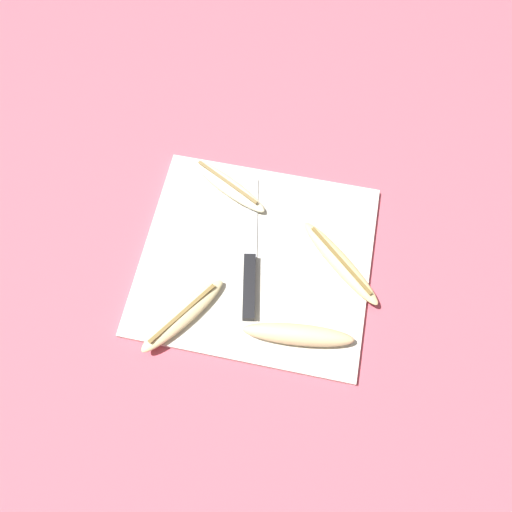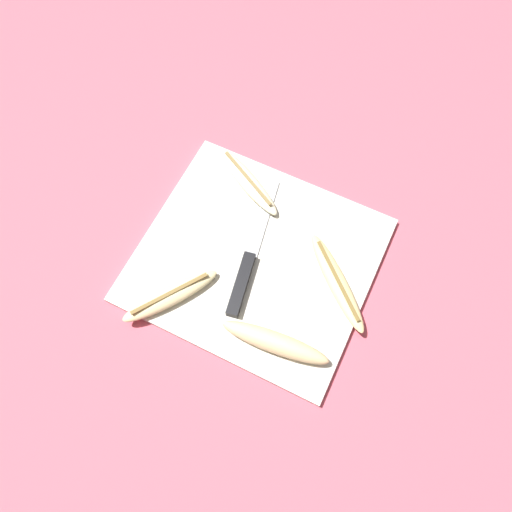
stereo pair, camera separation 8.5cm
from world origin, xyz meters
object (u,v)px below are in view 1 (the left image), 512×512
at_px(banana_mellow_near, 298,335).
at_px(banana_spotted_left, 340,262).
at_px(banana_bright_far, 228,185).
at_px(banana_ripe_center, 183,315).
at_px(knife, 250,272).

distance_m(banana_mellow_near, banana_spotted_left, 0.15).
xyz_separation_m(banana_mellow_near, banana_spotted_left, (0.05, 0.14, -0.01)).
distance_m(banana_bright_far, banana_ripe_center, 0.25).
relative_size(banana_spotted_left, banana_ripe_center, 1.01).
distance_m(banana_spotted_left, banana_ripe_center, 0.28).
xyz_separation_m(knife, banana_spotted_left, (0.15, 0.05, 0.00)).
bearing_deg(knife, banana_mellow_near, -54.01).
height_order(knife, banana_bright_far, banana_bright_far).
distance_m(knife, banana_ripe_center, 0.13).
relative_size(knife, banana_bright_far, 1.62).
relative_size(banana_mellow_near, banana_ripe_center, 1.12).
bearing_deg(banana_ripe_center, banana_bright_far, 86.08).
relative_size(knife, banana_spotted_left, 1.66).
distance_m(knife, banana_mellow_near, 0.13).
xyz_separation_m(banana_spotted_left, banana_bright_far, (-0.22, 0.11, 0.00)).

